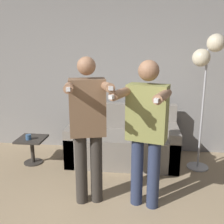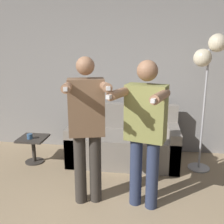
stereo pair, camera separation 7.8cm
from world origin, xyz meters
TOP-DOWN VIEW (x-y plane):
  - wall_back at (0.00, 2.79)m, footprint 10.00×0.05m
  - couch at (0.10, 2.25)m, footprint 1.71×0.81m
  - person_left at (-0.21, 1.05)m, footprint 0.58×0.75m
  - person_right at (0.44, 1.05)m, footprint 0.61×0.76m
  - cat at (0.40, 2.55)m, footprint 0.45×0.14m
  - floor_lamp at (1.27, 2.13)m, footprint 0.43×0.32m
  - side_table at (-1.32, 1.99)m, footprint 0.42×0.42m
  - cup at (-1.34, 1.93)m, footprint 0.08×0.08m

SIDE VIEW (x-z plane):
  - couch at x=0.10m, z-range -0.15..0.74m
  - side_table at x=-1.32m, z-range 0.09..0.51m
  - cup at x=-1.34m, z-range 0.42..0.50m
  - cat at x=0.40m, z-range 0.87..1.05m
  - person_right at x=0.44m, z-range 0.14..1.82m
  - person_left at x=-0.21m, z-range 0.13..1.85m
  - wall_back at x=0.00m, z-range 0.00..2.60m
  - floor_lamp at x=1.27m, z-range 0.62..2.60m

